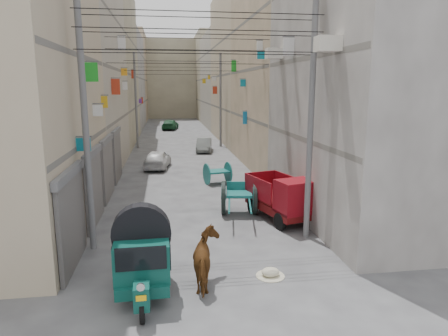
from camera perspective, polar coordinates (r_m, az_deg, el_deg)
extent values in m
cube|color=#65615A|center=(15.12, -19.55, 3.42)|extent=(0.25, 9.80, 0.18)
cube|color=#65615A|center=(15.03, -20.34, 14.81)|extent=(0.25, 9.80, 0.18)
cube|color=#A59C8D|center=(26.61, -23.77, 12.36)|extent=(8.00, 12.00, 12.00)
cube|color=#65615A|center=(25.94, -14.93, 6.78)|extent=(0.25, 11.76, 0.18)
cube|color=#65615A|center=(25.89, -15.28, 13.41)|extent=(0.25, 11.76, 0.18)
cube|color=#65615A|center=(26.19, -15.64, 19.97)|extent=(0.25, 11.76, 0.18)
cube|color=#ACA588|center=(39.34, -18.84, 13.57)|extent=(8.00, 14.00, 14.00)
cube|color=#65615A|center=(38.86, -12.79, 8.31)|extent=(0.25, 13.72, 0.18)
cube|color=#65615A|center=(38.83, -12.99, 12.74)|extent=(0.25, 13.72, 0.18)
cube|color=#65615A|center=(39.02, -13.19, 17.14)|extent=(0.25, 13.72, 0.18)
cube|color=#AAA49F|center=(53.15, -16.04, 11.84)|extent=(8.00, 14.00, 11.80)
cube|color=#65615A|center=(52.82, -11.65, 9.12)|extent=(0.25, 13.72, 0.18)
cube|color=#65615A|center=(52.79, -11.78, 12.37)|extent=(0.25, 13.72, 0.18)
cube|color=#65615A|center=(52.94, -11.92, 15.62)|extent=(0.25, 13.72, 0.18)
cube|color=tan|center=(66.07, -14.58, 12.49)|extent=(8.00, 12.00, 13.50)
cube|color=#65615A|center=(65.79, -11.02, 9.56)|extent=(0.25, 11.76, 0.18)
cube|color=#65615A|center=(65.77, -11.12, 12.17)|extent=(0.25, 11.76, 0.18)
cube|color=#65615A|center=(65.89, -11.23, 14.78)|extent=(0.25, 11.76, 0.18)
cube|color=#AAA49F|center=(17.37, 24.44, 14.96)|extent=(8.00, 10.00, 13.00)
cube|color=#65615A|center=(15.74, 11.40, 4.15)|extent=(0.25, 9.80, 0.18)
cube|color=#65615A|center=(15.65, 11.85, 15.10)|extent=(0.25, 9.80, 0.18)
cube|color=tan|center=(27.30, 11.62, 13.03)|extent=(8.00, 12.00, 12.00)
cube|color=#65615A|center=(26.31, 3.33, 7.21)|extent=(0.25, 11.76, 0.18)
cube|color=#65615A|center=(26.26, 3.41, 13.75)|extent=(0.25, 11.76, 0.18)
cube|color=#65615A|center=(26.55, 3.49, 20.23)|extent=(0.25, 11.76, 0.18)
cube|color=tan|center=(39.81, 5.17, 14.09)|extent=(8.00, 14.00, 14.00)
cube|color=#65615A|center=(39.11, -0.53, 8.61)|extent=(0.25, 13.72, 0.18)
cube|color=#65615A|center=(39.07, -0.54, 13.01)|extent=(0.25, 13.72, 0.18)
cube|color=#65615A|center=(39.27, -0.55, 17.39)|extent=(0.25, 13.72, 0.18)
cube|color=#A59C8D|center=(53.49, 1.60, 12.26)|extent=(8.00, 14.00, 11.80)
cube|color=#65615A|center=(53.00, -2.60, 9.35)|extent=(0.25, 13.72, 0.18)
cube|color=#65615A|center=(52.97, -2.63, 12.59)|extent=(0.25, 13.72, 0.18)
cube|color=#65615A|center=(53.12, -2.67, 15.83)|extent=(0.25, 13.72, 0.18)
cube|color=#ACA588|center=(66.35, -0.36, 12.85)|extent=(8.00, 12.00, 13.50)
cube|color=#65615A|center=(65.94, -3.75, 9.75)|extent=(0.25, 11.76, 0.18)
cube|color=#65615A|center=(65.92, -3.79, 12.35)|extent=(0.25, 11.76, 0.18)
cube|color=#65615A|center=(66.04, -3.82, 14.96)|extent=(0.25, 11.76, 0.18)
cube|color=#ACA588|center=(72.72, -7.56, 12.43)|extent=(22.00, 10.00, 13.00)
cube|color=#48484D|center=(12.43, -20.86, -7.32)|extent=(0.12, 3.00, 2.60)
cube|color=#5E5E61|center=(12.06, -21.25, -0.77)|extent=(0.18, 3.20, 0.25)
cube|color=#48484D|center=(15.92, -18.05, -3.08)|extent=(0.12, 3.00, 2.60)
cube|color=#5E5E61|center=(15.63, -18.30, 2.07)|extent=(0.18, 3.20, 0.25)
cube|color=#48484D|center=(19.48, -16.27, -0.38)|extent=(0.12, 3.00, 2.60)
cube|color=#5E5E61|center=(19.25, -16.45, 3.85)|extent=(0.18, 3.20, 0.25)
cube|color=#48484D|center=(23.19, -15.02, 1.53)|extent=(0.12, 3.00, 2.60)
cube|color=#5E5E61|center=(22.99, -15.16, 5.09)|extent=(0.18, 3.20, 0.25)
cube|color=silver|center=(41.29, -1.41, 12.62)|extent=(0.38, 0.08, 0.41)
cube|color=#B22F17|center=(48.41, -11.65, 9.43)|extent=(0.27, 0.08, 0.71)
cube|color=#0C758E|center=(13.51, -19.44, 3.19)|extent=(0.44, 0.08, 0.42)
cube|color=#B22F17|center=(22.65, -15.22, 11.15)|extent=(0.45, 0.08, 0.84)
cube|color=gold|center=(51.82, -2.87, 12.30)|extent=(0.41, 0.08, 0.59)
cube|color=silver|center=(16.70, -17.59, 7.84)|extent=(0.38, 0.08, 0.44)
cube|color=#B22F17|center=(40.54, -1.31, 11.05)|extent=(0.43, 0.08, 0.72)
cube|color=gold|center=(46.60, -2.16, 12.81)|extent=(0.28, 0.08, 0.44)
cube|color=silver|center=(26.97, -14.42, 16.89)|extent=(0.48, 0.08, 0.84)
cube|color=#5C2996|center=(44.87, -11.88, 9.33)|extent=(0.31, 0.08, 0.44)
cube|color=#0C758E|center=(26.20, 2.73, 12.04)|extent=(0.35, 0.08, 0.45)
cube|color=green|center=(29.81, 1.40, 14.35)|extent=(0.34, 0.08, 0.79)
cube|color=gold|center=(18.92, -16.71, 9.03)|extent=(0.28, 0.08, 0.52)
cube|color=#B22F17|center=(36.44, -12.88, 12.94)|extent=(0.28, 0.08, 0.74)
cube|color=#1875AC|center=(25.78, 3.00, 7.17)|extent=(0.26, 0.08, 0.80)
cube|color=#1875AC|center=(16.90, 9.31, 16.57)|extent=(0.34, 0.08, 0.55)
cube|color=green|center=(15.48, -18.45, 12.86)|extent=(0.47, 0.08, 0.67)
cube|color=orange|center=(27.99, -14.08, 13.16)|extent=(0.40, 0.08, 0.47)
cube|color=silver|center=(28.49, -13.97, 11.33)|extent=(0.32, 0.08, 0.55)
cube|color=#0C758E|center=(21.09, 5.43, 15.72)|extent=(0.47, 0.08, 0.35)
cube|color=silver|center=(21.94, 5.12, 16.47)|extent=(0.32, 0.08, 0.89)
cube|color=silver|center=(16.81, 9.23, 16.73)|extent=(0.44, 0.08, 0.69)
cube|color=silver|center=(13.20, -20.88, 1.37)|extent=(0.10, 3.20, 0.80)
cube|color=silver|center=(22.00, -15.90, 5.43)|extent=(0.10, 3.20, 0.80)
cube|color=#B22F17|center=(33.89, -13.30, 7.53)|extent=(0.10, 3.20, 0.80)
cube|color=green|center=(45.84, -12.05, 8.53)|extent=(0.10, 3.20, 0.80)
cube|color=#0C758E|center=(13.90, 13.89, 2.26)|extent=(0.10, 3.20, 0.80)
cube|color=#0C758E|center=(22.42, 5.23, 5.93)|extent=(0.10, 3.20, 0.80)
cube|color=silver|center=(34.17, 0.51, 7.86)|extent=(0.10, 3.20, 0.80)
cube|color=orange|center=(46.05, -1.80, 8.79)|extent=(0.10, 3.20, 0.80)
cube|color=beige|center=(12.71, 14.62, 16.79)|extent=(0.70, 0.55, 0.45)
cube|color=beige|center=(18.40, 7.16, 15.92)|extent=(0.70, 0.55, 0.45)
cylinder|color=#5E5E61|center=(12.98, -19.20, 5.78)|extent=(0.20, 0.20, 8.00)
cylinder|color=#5E5E61|center=(13.61, 12.28, 6.39)|extent=(0.20, 0.20, 8.00)
cylinder|color=#5E5E61|center=(34.80, -12.48, 9.31)|extent=(0.20, 0.20, 8.00)
cylinder|color=#5E5E61|center=(35.04, -0.49, 9.59)|extent=(0.20, 0.20, 8.00)
cylinder|color=black|center=(12.30, -2.98, 16.38)|extent=(7.40, 0.02, 0.02)
cylinder|color=black|center=(12.37, -3.01, 19.15)|extent=(7.40, 0.02, 0.02)
cylinder|color=black|center=(12.44, -3.03, 21.43)|extent=(7.40, 0.02, 0.02)
cylinder|color=black|center=(13.29, -3.40, 16.01)|extent=(7.40, 0.02, 0.02)
cylinder|color=black|center=(13.35, -3.43, 18.57)|extent=(7.40, 0.02, 0.02)
cylinder|color=black|center=(13.42, -3.46, 20.69)|extent=(7.40, 0.02, 0.02)
cylinder|color=black|center=(18.76, -4.90, 14.65)|extent=(7.40, 0.02, 0.02)
cylinder|color=black|center=(18.81, -4.93, 16.48)|extent=(7.40, 0.02, 0.02)
cylinder|color=black|center=(18.86, -4.96, 17.99)|extent=(7.40, 0.02, 0.02)
cylinder|color=black|center=(26.75, -5.97, 13.67)|extent=(7.40, 0.02, 0.02)
cylinder|color=black|center=(26.78, -6.00, 14.95)|extent=(7.40, 0.02, 0.02)
cylinder|color=black|center=(26.81, -6.02, 16.01)|extent=(7.40, 0.02, 0.02)
cylinder|color=black|center=(34.73, -6.55, 13.13)|extent=(7.40, 0.02, 0.02)
cylinder|color=black|center=(34.76, -6.57, 14.12)|extent=(7.40, 0.02, 0.02)
cylinder|color=black|center=(34.79, -6.59, 14.94)|extent=(7.40, 0.02, 0.02)
cylinder|color=black|center=(9.55, -11.61, -19.39)|extent=(0.13, 0.57, 0.56)
cylinder|color=black|center=(11.27, -14.22, -14.46)|extent=(0.13, 0.57, 0.56)
cylinder|color=black|center=(11.23, -8.40, -14.33)|extent=(0.13, 0.57, 0.56)
cube|color=#0C433A|center=(10.60, -11.44, -14.85)|extent=(1.30, 1.94, 0.28)
cube|color=#0C433A|center=(9.43, -11.68, -17.56)|extent=(0.36, 0.46, 0.55)
cylinder|color=silver|center=(9.06, -11.82, -16.31)|extent=(0.18, 0.05, 0.18)
cube|color=yellow|center=(9.16, -11.76, -17.76)|extent=(0.22, 0.04, 0.12)
cube|color=#0C433A|center=(10.41, -11.56, -11.89)|extent=(1.35, 1.74, 0.96)
cube|color=black|center=(9.51, -11.77, -12.57)|extent=(1.16, 0.09, 0.55)
cube|color=black|center=(10.42, -15.30, -11.45)|extent=(0.07, 1.21, 0.65)
cube|color=black|center=(10.36, -7.84, -11.26)|extent=(0.07, 1.21, 0.65)
cube|color=silver|center=(9.81, -11.59, -16.68)|extent=(1.26, 0.08, 0.06)
cylinder|color=black|center=(16.45, -0.07, -4.25)|extent=(0.37, 1.38, 1.38)
cylinder|color=#155E5B|center=(16.45, -0.07, -4.25)|extent=(0.34, 1.09, 1.07)
cylinder|color=#5E5E61|center=(16.45, -0.07, -4.25)|extent=(0.24, 0.21, 0.18)
cylinder|color=black|center=(16.47, 4.40, -4.26)|extent=(0.37, 1.38, 1.38)
cylinder|color=#155E5B|center=(16.47, 4.40, -4.26)|extent=(0.34, 1.09, 1.07)
cylinder|color=#5E5E61|center=(16.47, 4.40, -4.26)|extent=(0.24, 0.21, 0.18)
cylinder|color=#5E5E61|center=(16.45, 2.17, -4.26)|extent=(1.32, 0.29, 0.08)
cube|color=#155E5B|center=(16.40, 2.17, -3.66)|extent=(1.20, 1.24, 0.10)
cube|color=#155E5B|center=(16.82, 2.15, -2.51)|extent=(1.03, 0.25, 0.34)
cylinder|color=#155E5B|center=(15.24, 0.76, -5.15)|extent=(0.44, 2.24, 0.07)
cylinder|color=#155E5B|center=(15.26, 3.73, -5.15)|extent=(0.44, 2.24, 0.07)
cylinder|color=black|center=(14.88, 8.03, -7.57)|extent=(0.34, 0.66, 0.64)
cylinder|color=black|center=(16.62, 4.10, -5.43)|extent=(0.34, 0.66, 0.64)
cylinder|color=black|center=(15.56, 11.99, -6.86)|extent=(0.34, 0.66, 0.64)
cylinder|color=black|center=(17.24, 7.81, -4.90)|extent=(0.34, 0.66, 0.64)
cube|color=#590C0D|center=(15.99, 7.93, -5.41)|extent=(2.23, 3.46, 0.34)
cube|color=maroon|center=(14.91, 10.28, -4.01)|extent=(1.63, 1.37, 1.21)
cube|color=black|center=(14.53, 11.31, -4.07)|extent=(1.23, 0.40, 0.53)
cube|color=#590C0D|center=(16.35, 6.96, -4.05)|extent=(1.98, 2.45, 0.12)
cube|color=maroon|center=(15.90, 4.81, -2.89)|extent=(0.64, 2.07, 0.82)
cube|color=maroon|center=(16.61, 9.09, -2.37)|extent=(0.64, 2.07, 0.82)
cube|color=maroon|center=(17.12, 5.19, -1.86)|extent=(1.41, 0.46, 0.82)
cylinder|color=#155E5B|center=(21.40, -2.50, -0.88)|extent=(0.32, 1.13, 1.15)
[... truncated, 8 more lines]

